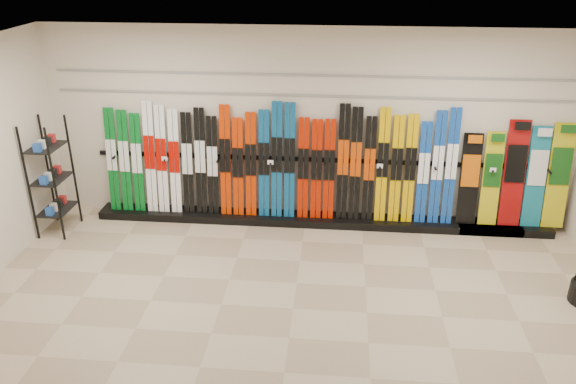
{
  "coord_description": "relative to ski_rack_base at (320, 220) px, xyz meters",
  "views": [
    {
      "loc": [
        0.46,
        -5.61,
        4.09
      ],
      "look_at": [
        -0.16,
        1.0,
        1.1
      ],
      "focal_mm": 35.0,
      "sensor_mm": 36.0,
      "label": 1
    }
  ],
  "objects": [
    {
      "name": "slatwall_rail_0",
      "position": [
        -0.22,
        0.2,
        1.94
      ],
      "size": [
        7.6,
        0.02,
        0.03
      ],
      "primitive_type": "cube",
      "color": "gray",
      "rests_on": "back_wall"
    },
    {
      "name": "slatwall_rail_1",
      "position": [
        -0.22,
        0.2,
        2.24
      ],
      "size": [
        7.6,
        0.02,
        0.03
      ],
      "primitive_type": "cube",
      "color": "gray",
      "rests_on": "back_wall"
    },
    {
      "name": "back_wall",
      "position": [
        -0.22,
        0.22,
        1.44
      ],
      "size": [
        8.0,
        0.0,
        8.0
      ],
      "primitive_type": "plane",
      "rotation": [
        1.57,
        0.0,
        0.0
      ],
      "color": "beige",
      "rests_on": "floor"
    },
    {
      "name": "skis",
      "position": [
        -0.66,
        0.05,
        0.89
      ],
      "size": [
        5.38,
        0.23,
        1.8
      ],
      "color": "#05641D",
      "rests_on": "ski_rack_base"
    },
    {
      "name": "snowboards",
      "position": [
        2.9,
        0.08,
        0.82
      ],
      "size": [
        1.58,
        0.25,
        1.61
      ],
      "color": "black",
      "rests_on": "ski_rack_base"
    },
    {
      "name": "accessory_rack",
      "position": [
        -3.97,
        -0.58,
        0.81
      ],
      "size": [
        0.4,
        0.6,
        1.75
      ],
      "primitive_type": "cube",
      "color": "black",
      "rests_on": "floor"
    },
    {
      "name": "ceiling",
      "position": [
        -0.22,
        -2.28,
        2.94
      ],
      "size": [
        8.0,
        8.0,
        0.0
      ],
      "primitive_type": "plane",
      "rotation": [
        3.14,
        0.0,
        0.0
      ],
      "color": "silver",
      "rests_on": "back_wall"
    },
    {
      "name": "floor",
      "position": [
        -0.22,
        -2.28,
        -0.06
      ],
      "size": [
        8.0,
        8.0,
        0.0
      ],
      "primitive_type": "plane",
      "color": "tan",
      "rests_on": "ground"
    },
    {
      "name": "ski_rack_base",
      "position": [
        0.0,
        0.0,
        0.0
      ],
      "size": [
        8.0,
        0.4,
        0.12
      ],
      "primitive_type": "cube",
      "color": "black",
      "rests_on": "floor"
    }
  ]
}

